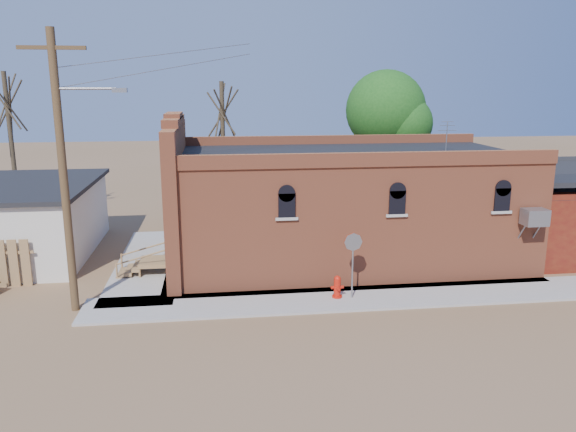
{
  "coord_description": "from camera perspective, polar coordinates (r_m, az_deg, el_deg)",
  "views": [
    {
      "loc": [
        -3.43,
        -17.06,
        7.31
      ],
      "look_at": [
        -0.73,
        3.73,
        2.4
      ],
      "focal_mm": 35.0,
      "sensor_mm": 36.0,
      "label": 1
    }
  ],
  "objects": [
    {
      "name": "ground",
      "position": [
        18.88,
        3.7,
        -9.63
      ],
      "size": [
        120.0,
        120.0,
        0.0
      ],
      "primitive_type": "plane",
      "color": "brown",
      "rests_on": "ground"
    },
    {
      "name": "sidewalk_south",
      "position": [
        20.0,
        7.47,
        -8.26
      ],
      "size": [
        19.0,
        2.2,
        0.08
      ],
      "primitive_type": "cube",
      "color": "#9E9991",
      "rests_on": "ground"
    },
    {
      "name": "sidewalk_west",
      "position": [
        24.35,
        -13.88,
        -4.59
      ],
      "size": [
        2.6,
        10.0,
        0.08
      ],
      "primitive_type": "cube",
      "color": "#9E9991",
      "rests_on": "ground"
    },
    {
      "name": "brick_bar",
      "position": [
        23.65,
        5.15,
        0.99
      ],
      "size": [
        16.4,
        7.97,
        6.3
      ],
      "color": "#BE5C3A",
      "rests_on": "ground"
    },
    {
      "name": "red_shed",
      "position": [
        27.52,
        25.61,
        1.32
      ],
      "size": [
        5.4,
        6.4,
        4.3
      ],
      "color": "#5C130F",
      "rests_on": "ground"
    },
    {
      "name": "utility_pole",
      "position": [
        19.03,
        -21.75,
        4.58
      ],
      "size": [
        3.12,
        0.26,
        9.0
      ],
      "color": "#49361D",
      "rests_on": "ground"
    },
    {
      "name": "tree_bare_near",
      "position": [
        30.1,
        -6.7,
        10.53
      ],
      "size": [
        2.8,
        2.8,
        7.65
      ],
      "color": "#443A27",
      "rests_on": "ground"
    },
    {
      "name": "tree_bare_far",
      "position": [
        32.82,
        -26.65,
        10.16
      ],
      "size": [
        2.8,
        2.8,
        8.16
      ],
      "color": "#443A27",
      "rests_on": "ground"
    },
    {
      "name": "tree_leafy",
      "position": [
        32.01,
        9.89,
        10.53
      ],
      "size": [
        4.4,
        4.4,
        8.15
      ],
      "color": "#443A27",
      "rests_on": "ground"
    },
    {
      "name": "fire_hydrant",
      "position": [
        19.72,
        5.03,
        -7.17
      ],
      "size": [
        0.46,
        0.44,
        0.79
      ],
      "rotation": [
        0.0,
        0.0,
        0.24
      ],
      "color": "red",
      "rests_on": "sidewalk_south"
    },
    {
      "name": "stop_sign",
      "position": [
        19.3,
        6.62,
        -3.27
      ],
      "size": [
        0.63,
        0.09,
        2.33
      ],
      "rotation": [
        0.0,
        0.0,
        -0.36
      ],
      "color": "gray",
      "rests_on": "sidewalk_south"
    },
    {
      "name": "trash_barrel",
      "position": [
        24.17,
        -11.57,
        -3.44
      ],
      "size": [
        0.67,
        0.67,
        0.86
      ],
      "primitive_type": "cylinder",
      "rotation": [
        0.0,
        0.0,
        -0.24
      ],
      "color": "navy",
      "rests_on": "sidewalk_west"
    }
  ]
}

